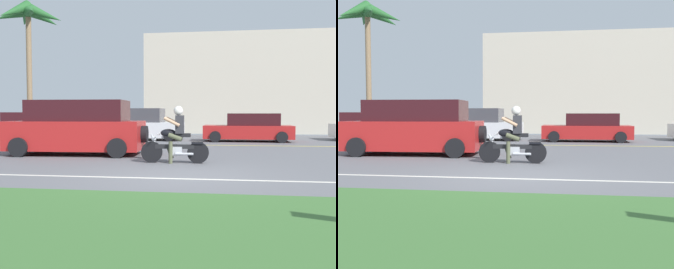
# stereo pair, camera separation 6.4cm
# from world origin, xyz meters

# --- Properties ---
(ground) EXTENTS (56.00, 30.00, 0.04)m
(ground) POSITION_xyz_m (0.00, 3.00, -0.02)
(ground) COLOR slate
(grass_median) EXTENTS (56.00, 3.80, 0.06)m
(grass_median) POSITION_xyz_m (0.00, -4.10, 0.03)
(grass_median) COLOR #3D6B33
(grass_median) RESTS_ON ground
(lane_line_near) EXTENTS (50.40, 0.12, 0.01)m
(lane_line_near) POSITION_xyz_m (0.00, -0.41, 0.00)
(lane_line_near) COLOR silver
(lane_line_near) RESTS_ON ground
(lane_line_far) EXTENTS (50.40, 0.12, 0.01)m
(lane_line_far) POSITION_xyz_m (0.00, 8.94, 0.00)
(lane_line_far) COLOR yellow
(lane_line_far) RESTS_ON ground
(motorcyclist) EXTENTS (1.96, 0.64, 1.64)m
(motorcyclist) POSITION_xyz_m (-0.32, 2.32, 0.69)
(motorcyclist) COLOR black
(motorcyclist) RESTS_ON ground
(suv_nearby) EXTENTS (4.82, 2.30, 1.88)m
(suv_nearby) POSITION_xyz_m (-3.97, 4.21, 0.91)
(suv_nearby) COLOR #AD1E1E
(suv_nearby) RESTS_ON ground
(parked_car_0) EXTENTS (4.47, 2.13, 1.49)m
(parked_car_0) POSITION_xyz_m (-9.29, 11.39, 0.70)
(parked_car_0) COLOR #AD1E1E
(parked_car_0) RESTS_ON ground
(parked_car_1) EXTENTS (4.06, 2.15, 1.70)m
(parked_car_1) POSITION_xyz_m (-3.21, 12.06, 0.79)
(parked_car_1) COLOR silver
(parked_car_1) RESTS_ON ground
(parked_car_2) EXTENTS (4.50, 2.08, 1.43)m
(parked_car_2) POSITION_xyz_m (2.33, 11.68, 0.68)
(parked_car_2) COLOR #AD1E1E
(parked_car_2) RESTS_ON ground
(palm_tree_0) EXTENTS (4.57, 4.32, 8.65)m
(palm_tree_0) POSITION_xyz_m (-11.45, 15.29, 7.47)
(palm_tree_0) COLOR #846B4C
(palm_tree_0) RESTS_ON ground
(building_far) EXTENTS (19.97, 4.00, 7.14)m
(building_far) POSITION_xyz_m (5.31, 21.00, 3.57)
(building_far) COLOR beige
(building_far) RESTS_ON ground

